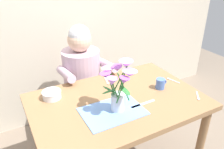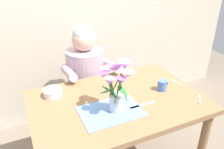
{
  "view_description": "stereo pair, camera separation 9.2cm",
  "coord_description": "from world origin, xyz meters",
  "px_view_note": "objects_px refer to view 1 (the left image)",
  "views": [
    {
      "loc": [
        -0.67,
        -1.16,
        1.63
      ],
      "look_at": [
        -0.02,
        0.05,
        0.92
      ],
      "focal_mm": 36.32,
      "sensor_mm": 36.0,
      "label": 1
    },
    {
      "loc": [
        -0.59,
        -1.2,
        1.63
      ],
      "look_at": [
        -0.02,
        0.05,
        0.92
      ],
      "focal_mm": 36.32,
      "sensor_mm": 36.0,
      "label": 2
    }
  ],
  "objects_px": {
    "seated_person": "(83,84)",
    "dinner_knife": "(143,104)",
    "coffee_cup": "(161,84)",
    "ceramic_bowl": "(52,94)",
    "flower_vase": "(118,84)"
  },
  "relations": [
    {
      "from": "seated_person",
      "to": "flower_vase",
      "type": "relative_size",
      "value": 3.27
    },
    {
      "from": "flower_vase",
      "to": "coffee_cup",
      "type": "bearing_deg",
      "value": 12.21
    },
    {
      "from": "flower_vase",
      "to": "coffee_cup",
      "type": "distance_m",
      "value": 0.46
    },
    {
      "from": "seated_person",
      "to": "dinner_knife",
      "type": "xyz_separation_m",
      "value": [
        0.15,
        -0.75,
        0.18
      ]
    },
    {
      "from": "ceramic_bowl",
      "to": "flower_vase",
      "type": "bearing_deg",
      "value": -46.02
    },
    {
      "from": "ceramic_bowl",
      "to": "dinner_knife",
      "type": "xyz_separation_m",
      "value": [
        0.53,
        -0.37,
        -0.03
      ]
    },
    {
      "from": "dinner_knife",
      "to": "coffee_cup",
      "type": "bearing_deg",
      "value": 24.72
    },
    {
      "from": "coffee_cup",
      "to": "seated_person",
      "type": "bearing_deg",
      "value": 121.78
    },
    {
      "from": "ceramic_bowl",
      "to": "dinner_knife",
      "type": "relative_size",
      "value": 0.72
    },
    {
      "from": "seated_person",
      "to": "flower_vase",
      "type": "bearing_deg",
      "value": -95.82
    },
    {
      "from": "dinner_knife",
      "to": "coffee_cup",
      "type": "relative_size",
      "value": 2.04
    },
    {
      "from": "flower_vase",
      "to": "dinner_knife",
      "type": "height_order",
      "value": "flower_vase"
    },
    {
      "from": "flower_vase",
      "to": "ceramic_bowl",
      "type": "relative_size",
      "value": 2.55
    },
    {
      "from": "seated_person",
      "to": "coffee_cup",
      "type": "xyz_separation_m",
      "value": [
        0.39,
        -0.63,
        0.22
      ]
    },
    {
      "from": "ceramic_bowl",
      "to": "coffee_cup",
      "type": "bearing_deg",
      "value": -18.69
    }
  ]
}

